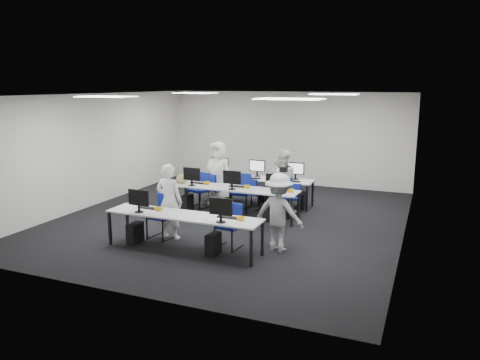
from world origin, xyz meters
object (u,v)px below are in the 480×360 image
at_px(student_1, 282,182).
at_px(student_0, 169,201).
at_px(desk_mid, 235,190).
at_px(chair_2, 200,197).
at_px(chair_1, 229,234).
at_px(chair_6, 254,199).
at_px(desk_front, 183,217).
at_px(chair_0, 162,224).
at_px(chair_3, 241,200).
at_px(student_3, 278,184).
at_px(chair_5, 214,195).
at_px(chair_7, 292,204).
at_px(student_2, 218,173).
at_px(chair_4, 282,204).
at_px(photographer, 279,213).

bearing_deg(student_1, student_0, 35.10).
height_order(desk_mid, chair_2, chair_2).
bearing_deg(chair_1, chair_6, 107.37).
bearing_deg(chair_1, chair_2, 133.48).
bearing_deg(desk_front, student_0, 139.58).
bearing_deg(chair_0, chair_2, 104.38).
bearing_deg(chair_3, chair_6, 57.52).
bearing_deg(chair_2, desk_front, -53.52).
bearing_deg(chair_6, student_3, -1.61).
relative_size(chair_5, chair_7, 1.07).
bearing_deg(student_1, chair_2, -18.36).
distance_m(desk_mid, chair_0, 2.29).
bearing_deg(chair_7, chair_2, 166.63).
xyz_separation_m(desk_mid, chair_0, (-0.81, -2.11, -0.39)).
relative_size(desk_mid, chair_5, 3.60).
distance_m(desk_mid, student_0, 2.16).
xyz_separation_m(chair_1, student_2, (-1.66, 3.05, 0.58)).
distance_m(chair_3, student_3, 1.05).
height_order(chair_4, chair_7, chair_4).
relative_size(chair_4, student_2, 0.56).
xyz_separation_m(chair_3, student_0, (-0.59, -2.55, 0.50)).
bearing_deg(chair_7, chair_1, -119.10).
distance_m(student_0, student_3, 3.21).
bearing_deg(chair_3, chair_1, -78.48).
xyz_separation_m(student_0, student_1, (1.62, 2.77, 0.01)).
xyz_separation_m(desk_front, student_2, (-0.89, 3.53, 0.18)).
bearing_deg(chair_5, student_1, 10.87).
height_order(desk_front, student_0, student_0).
xyz_separation_m(desk_front, chair_6, (0.16, 3.49, -0.42)).
bearing_deg(chair_6, photographer, -52.30).
xyz_separation_m(chair_1, photographer, (0.97, 0.22, 0.50)).
bearing_deg(chair_6, chair_5, -166.50).
bearing_deg(student_1, chair_3, -12.78).
bearing_deg(student_1, desk_mid, 11.16).
bearing_deg(chair_4, chair_5, 163.83).
relative_size(chair_4, photographer, 0.62).
height_order(student_1, student_2, student_2).
xyz_separation_m(chair_2, student_3, (2.09, 0.31, 0.45)).
height_order(chair_3, student_2, student_2).
bearing_deg(student_3, desk_front, -80.36).
relative_size(desk_mid, student_1, 1.94).
height_order(chair_6, chair_7, chair_7).
distance_m(student_2, photographer, 3.86).
xyz_separation_m(chair_3, chair_5, (-0.90, 0.30, -0.02)).
bearing_deg(chair_4, student_3, 115.66).
bearing_deg(student_3, desk_mid, -114.22).
xyz_separation_m(chair_6, student_2, (-1.04, 0.03, 0.60)).
bearing_deg(photographer, chair_4, -66.38).
relative_size(chair_6, photographer, 0.53).
distance_m(chair_6, student_1, 1.02).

